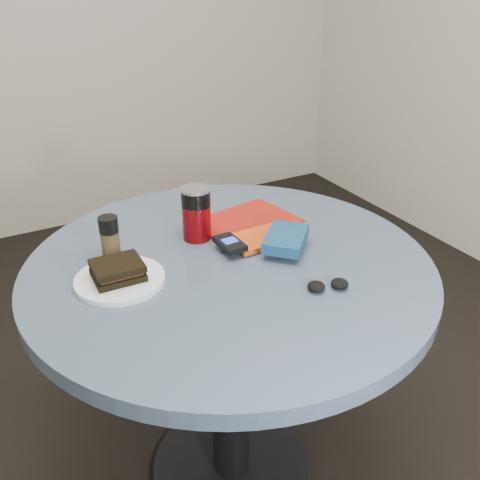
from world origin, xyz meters
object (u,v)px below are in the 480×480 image
magazine (247,222)px  mp3_player (230,243)px  novel (286,239)px  headphones (328,285)px  pepper_grinder (110,237)px  red_book (260,238)px  sandwich (118,270)px  soda_can (196,213)px  table (230,315)px  plate (120,280)px

magazine → mp3_player: bearing=-143.5°
novel → headphones: novel is taller
pepper_grinder → red_book: size_ratio=0.68×
mp3_player → headphones: mp3_player is taller
pepper_grinder → mp3_player: 0.29m
red_book → magazine: bearing=75.8°
pepper_grinder → mp3_player: pepper_grinder is taller
magazine → red_book: 0.12m
novel → sandwich: bearing=127.9°
sandwich → mp3_player: bearing=0.7°
sandwich → novel: bearing=-7.2°
headphones → soda_can: bearing=112.5°
table → novel: bearing=-7.6°
magazine → sandwich: bearing=-172.4°
red_book → mp3_player: bearing=-176.0°
plate → sandwich: sandwich is taller
table → soda_can: bearing=97.0°
table → novel: (0.15, -0.02, 0.20)m
plate → mp3_player: mp3_player is taller
sandwich → magazine: 0.43m
table → magazine: (0.14, 0.17, 0.17)m
sandwich → novel: 0.42m
mp3_player → novel: bearing=-23.7°
table → red_book: (0.12, 0.05, 0.17)m
sandwich → headphones: 0.48m
headphones → table: bearing=121.4°
pepper_grinder → novel: size_ratio=0.75×
magazine → red_book: red_book is taller
table → headphones: headphones is taller
soda_can → novel: size_ratio=0.98×
novel → table: bearing=127.6°
plate → mp3_player: (0.29, 0.00, 0.02)m
red_book → novel: bearing=-64.0°
novel → mp3_player: novel is taller
magazine → headphones: 0.39m
table → plate: (-0.27, 0.03, 0.17)m
red_book → novel: (0.03, -0.07, 0.02)m
pepper_grinder → red_book: 0.38m
plate → magazine: 0.43m
soda_can → magazine: soda_can is taller
magazine → red_book: size_ratio=1.67×
red_book → headphones: headphones is taller
plate → red_book: 0.38m
pepper_grinder → magazine: bearing=1.3°
soda_can → mp3_player: size_ratio=1.52×
novel → magazine: bearing=47.7°
soda_can → headphones: soda_can is taller
sandwich → mp3_player: sandwich is taller
sandwich → headphones: size_ratio=1.10×
red_book → novel: size_ratio=1.10×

